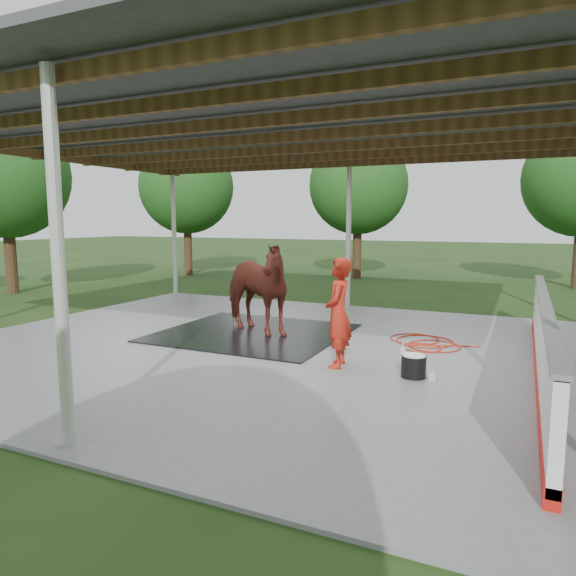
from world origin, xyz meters
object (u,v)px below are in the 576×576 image
at_px(horse, 253,287).
at_px(wash_bucket, 414,366).
at_px(handler, 338,313).
at_px(dasher_board, 542,341).

xyz_separation_m(horse, wash_bucket, (3.64, -1.63, -0.79)).
relative_size(horse, wash_bucket, 5.95).
height_order(handler, wash_bucket, handler).
height_order(dasher_board, handler, handler).
distance_m(dasher_board, horse, 5.46).
bearing_deg(horse, dasher_board, -74.21).
relative_size(dasher_board, horse, 3.60).
relative_size(dasher_board, wash_bucket, 21.40).
height_order(horse, wash_bucket, horse).
bearing_deg(horse, handler, -98.70).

